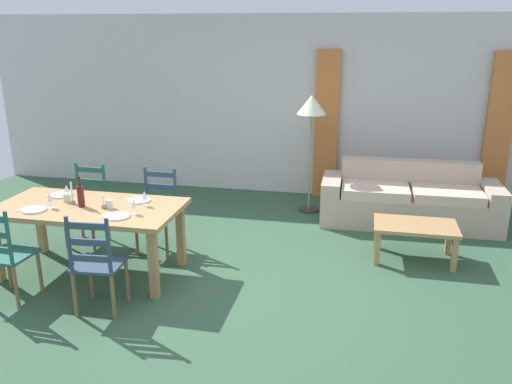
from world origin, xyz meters
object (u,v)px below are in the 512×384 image
(dining_chair_far_left, at_px, (88,205))
(couch, at_px, (409,201))
(dining_table, at_px, (89,214))
(dining_chair_far_right, at_px, (158,210))
(wine_glass_near_right, at_px, (134,203))
(standing_lamp, at_px, (312,112))
(dining_chair_near_left, at_px, (4,254))
(dining_chair_near_right, at_px, (97,263))
(wine_bottle, at_px, (81,196))
(wine_glass_near_left, at_px, (50,198))
(coffee_cup_primary, at_px, (109,204))
(coffee_cup_secondary, at_px, (66,198))
(wine_glass_far_right, at_px, (144,196))
(wine_glass_far_left, at_px, (67,189))
(coffee_table, at_px, (415,230))

(dining_chair_far_left, height_order, couch, dining_chair_far_left)
(dining_table, xyz_separation_m, dining_chair_far_right, (0.45, 0.74, -0.19))
(wine_glass_near_right, relative_size, standing_lamp, 0.10)
(dining_table, relative_size, dining_chair_far_right, 1.98)
(dining_chair_near_left, relative_size, wine_glass_near_right, 5.96)
(dining_chair_near_right, height_order, wine_bottle, wine_bottle)
(wine_glass_near_left, height_order, coffee_cup_primary, wine_glass_near_left)
(dining_chair_far_right, bearing_deg, coffee_cup_primary, -104.15)
(wine_bottle, height_order, coffee_cup_secondary, wine_bottle)
(dining_chair_near_left, bearing_deg, dining_chair_near_right, 0.01)
(dining_chair_far_right, distance_m, coffee_cup_primary, 0.85)
(dining_chair_near_right, height_order, wine_glass_far_right, dining_chair_near_right)
(coffee_cup_secondary, bearing_deg, dining_table, -14.53)
(dining_chair_far_right, xyz_separation_m, coffee_cup_primary, (-0.19, -0.76, 0.32))
(wine_glass_far_left, distance_m, coffee_cup_primary, 0.61)
(wine_glass_near_left, bearing_deg, dining_chair_far_right, 48.79)
(couch, bearing_deg, wine_bottle, -145.88)
(dining_chair_far_left, xyz_separation_m, wine_glass_near_right, (1.03, -0.89, 0.38))
(wine_glass_far_left, xyz_separation_m, wine_glass_far_right, (0.90, -0.03, 0.00))
(wine_glass_far_right, height_order, couch, wine_glass_far_right)
(wine_glass_near_left, bearing_deg, wine_glass_far_right, 16.55)
(dining_table, relative_size, wine_glass_near_right, 11.80)
(wine_bottle, relative_size, coffee_cup_secondary, 3.51)
(dining_chair_near_left, distance_m, wine_glass_near_right, 1.26)
(wine_glass_near_left, height_order, wine_glass_far_left, same)
(dining_table, relative_size, wine_glass_near_left, 11.80)
(standing_lamp, bearing_deg, wine_glass_near_left, -131.88)
(dining_chair_near_right, height_order, wine_glass_far_left, dining_chair_near_right)
(wine_bottle, relative_size, couch, 0.14)
(couch, bearing_deg, dining_chair_near_left, -142.06)
(dining_chair_near_right, distance_m, dining_chair_far_left, 1.73)
(wine_glass_near_right, bearing_deg, coffee_cup_primary, 160.94)
(dining_chair_far_left, bearing_deg, coffee_table, 4.51)
(dining_chair_near_right, relative_size, coffee_cup_secondary, 10.67)
(wine_glass_far_left, bearing_deg, dining_table, -25.55)
(wine_glass_far_right, bearing_deg, coffee_cup_secondary, -176.89)
(dining_table, xyz_separation_m, coffee_cup_primary, (0.26, -0.03, 0.13))
(dining_chair_far_left, distance_m, coffee_table, 3.82)
(dining_table, relative_size, wine_glass_far_right, 11.80)
(wine_glass_near_right, height_order, wine_glass_far_right, same)
(wine_glass_near_left, bearing_deg, coffee_table, 18.15)
(dining_chair_near_left, height_order, coffee_cup_primary, dining_chair_near_left)
(dining_chair_far_left, distance_m, wine_glass_near_right, 1.41)
(dining_chair_near_right, height_order, coffee_cup_secondary, dining_chair_near_right)
(wine_glass_far_right, distance_m, coffee_cup_secondary, 0.86)
(dining_chair_near_left, distance_m, coffee_cup_primary, 1.06)
(dining_chair_near_left, bearing_deg, wine_glass_near_right, 29.03)
(dining_table, height_order, couch, couch)
(dining_chair_near_right, height_order, coffee_table, dining_chair_near_right)
(dining_chair_near_left, relative_size, dining_chair_far_left, 1.00)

